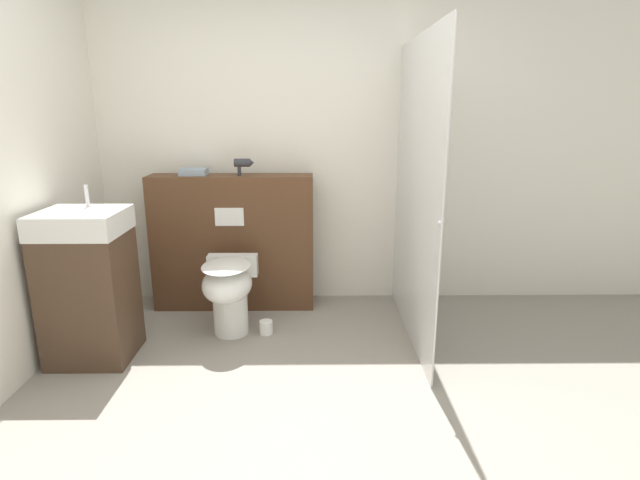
# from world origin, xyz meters

# --- Properties ---
(ground_plane) EXTENTS (12.00, 12.00, 0.00)m
(ground_plane) POSITION_xyz_m (0.00, 0.00, 0.00)
(ground_plane) COLOR gray
(wall_back) EXTENTS (8.00, 0.06, 2.50)m
(wall_back) POSITION_xyz_m (0.00, 1.88, 1.25)
(wall_back) COLOR silver
(wall_back) RESTS_ON ground_plane
(partition_panel) EXTENTS (1.28, 0.27, 1.08)m
(partition_panel) POSITION_xyz_m (-0.58, 1.66, 0.54)
(partition_panel) COLOR #51331E
(partition_panel) RESTS_ON ground_plane
(shower_glass) EXTENTS (0.04, 1.48, 2.04)m
(shower_glass) POSITION_xyz_m (0.75, 1.11, 1.02)
(shower_glass) COLOR silver
(shower_glass) RESTS_ON ground_plane
(toilet) EXTENTS (0.36, 0.54, 0.55)m
(toilet) POSITION_xyz_m (-0.53, 1.10, 0.35)
(toilet) COLOR white
(toilet) RESTS_ON ground_plane
(sink_vanity) EXTENTS (0.50, 0.46, 1.11)m
(sink_vanity) POSITION_xyz_m (-1.36, 0.79, 0.49)
(sink_vanity) COLOR #473323
(sink_vanity) RESTS_ON ground_plane
(hair_drier) EXTENTS (0.15, 0.06, 0.13)m
(hair_drier) POSITION_xyz_m (-0.47, 1.63, 1.17)
(hair_drier) COLOR #2D2D33
(hair_drier) RESTS_ON partition_panel
(folded_towel) EXTENTS (0.20, 0.16, 0.05)m
(folded_towel) POSITION_xyz_m (-0.86, 1.67, 1.10)
(folded_towel) COLOR #8C9EAD
(folded_towel) RESTS_ON partition_panel
(spare_toilet_roll) EXTENTS (0.09, 0.09, 0.10)m
(spare_toilet_roll) POSITION_xyz_m (-0.28, 1.11, 0.05)
(spare_toilet_roll) COLOR white
(spare_toilet_roll) RESTS_ON ground_plane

